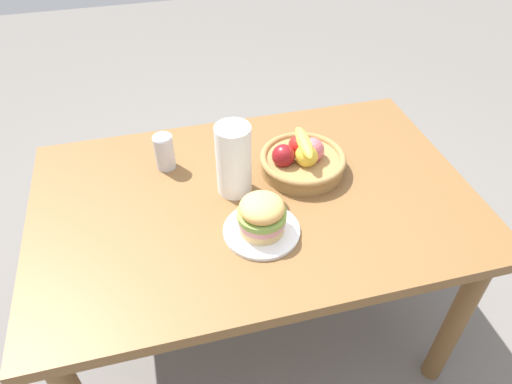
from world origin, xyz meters
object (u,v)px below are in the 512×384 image
Objects in this scene: soda_can at (164,152)px; fruit_basket at (302,159)px; plate at (262,231)px; paper_towel_roll at (234,160)px; sandwich at (262,215)px.

fruit_basket is at bearing -16.54° from soda_can.
paper_towel_roll is (-0.04, 0.21, 0.11)m from plate.
paper_towel_roll is at bearing -170.25° from fruit_basket.
paper_towel_roll is (0.20, -0.17, 0.06)m from soda_can.
plate is 0.07m from sandwich.
sandwich is 0.49× the size of fruit_basket.
fruit_basket is 1.21× the size of paper_towel_roll.
fruit_basket reaches higher than soda_can.
fruit_basket is at bearing 9.75° from paper_towel_roll.
sandwich is at bearing -80.26° from paper_towel_roll.
sandwich is (0.00, 0.00, 0.07)m from plate.
fruit_basket is (0.21, 0.25, -0.02)m from sandwich.
fruit_basket is at bearing 50.15° from plate.
soda_can is (-0.24, 0.38, -0.01)m from sandwich.
fruit_basket reaches higher than sandwich.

